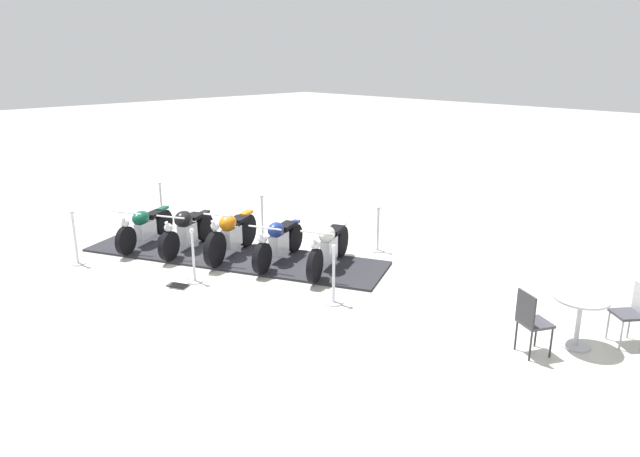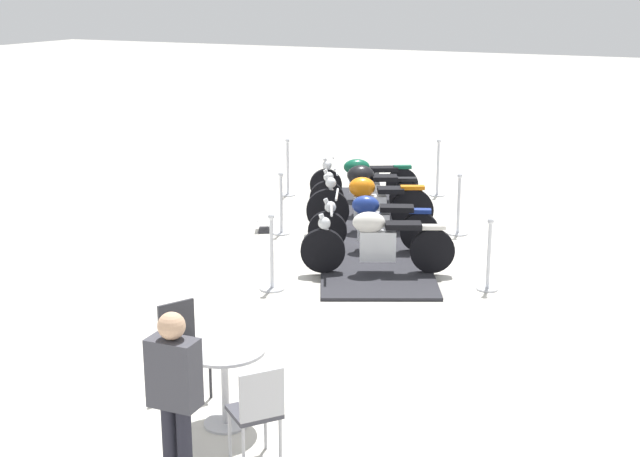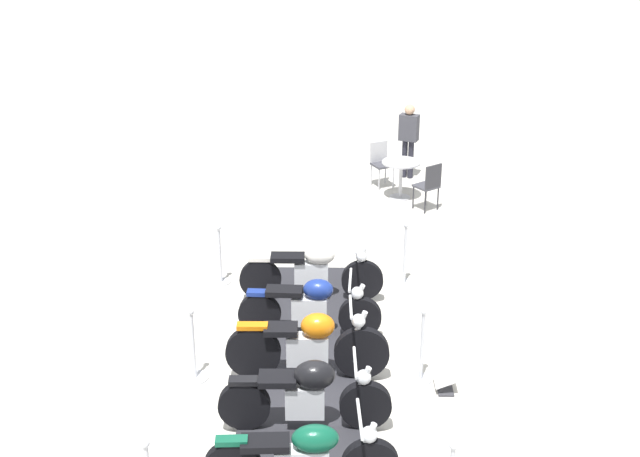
# 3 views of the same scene
# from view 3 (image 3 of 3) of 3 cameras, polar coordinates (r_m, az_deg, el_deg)

# --- Properties ---
(ground_plane) EXTENTS (80.00, 80.00, 0.00)m
(ground_plane) POSITION_cam_3_polar(r_m,az_deg,el_deg) (11.20, -0.85, -10.17)
(ground_plane) COLOR beige
(display_platform) EXTENTS (4.22, 6.63, 0.05)m
(display_platform) POSITION_cam_3_polar(r_m,az_deg,el_deg) (11.19, -0.85, -10.07)
(display_platform) COLOR #28282D
(display_platform) RESTS_ON ground_plane
(motorcycle_forest) EXTENTS (1.89, 1.12, 0.90)m
(motorcycle_forest) POSITION_cam_3_polar(r_m,az_deg,el_deg) (9.15, -1.03, -15.14)
(motorcycle_forest) COLOR black
(motorcycle_forest) RESTS_ON display_platform
(motorcycle_black) EXTENTS (1.90, 1.06, 0.91)m
(motorcycle_black) POSITION_cam_3_polar(r_m,az_deg,el_deg) (10.01, -0.85, -11.12)
(motorcycle_black) COLOR black
(motorcycle_black) RESTS_ON display_platform
(motorcycle_copper) EXTENTS (1.97, 1.02, 1.05)m
(motorcycle_copper) POSITION_cam_3_polar(r_m,az_deg,el_deg) (10.92, -0.72, -7.85)
(motorcycle_copper) COLOR black
(motorcycle_copper) RESTS_ON display_platform
(motorcycle_navy) EXTENTS (1.93, 0.98, 0.90)m
(motorcycle_navy) POSITION_cam_3_polar(r_m,az_deg,el_deg) (11.88, -0.60, -5.32)
(motorcycle_navy) COLOR black
(motorcycle_navy) RESTS_ON display_platform
(motorcycle_cream) EXTENTS (2.05, 1.10, 0.94)m
(motorcycle_cream) POSITION_cam_3_polar(r_m,az_deg,el_deg) (12.84, -0.45, -2.89)
(motorcycle_cream) COLOR black
(motorcycle_cream) RESTS_ON display_platform
(stanchion_right_rear) EXTENTS (0.35, 0.35, 1.07)m
(stanchion_right_rear) POSITION_cam_3_polar(r_m,az_deg,el_deg) (13.52, 5.75, -2.52)
(stanchion_right_rear) COLOR silver
(stanchion_right_rear) RESTS_ON ground_plane
(stanchion_left_rear) EXTENTS (0.30, 0.30, 1.01)m
(stanchion_left_rear) POSITION_cam_3_polar(r_m,az_deg,el_deg) (13.58, -6.78, -2.37)
(stanchion_left_rear) COLOR silver
(stanchion_left_rear) RESTS_ON ground_plane
(stanchion_right_mid) EXTENTS (0.30, 0.30, 1.06)m
(stanchion_right_mid) POSITION_cam_3_polar(r_m,az_deg,el_deg) (11.06, 6.90, -8.58)
(stanchion_right_mid) COLOR silver
(stanchion_right_mid) RESTS_ON ground_plane
(stanchion_left_mid) EXTENTS (0.35, 0.35, 1.04)m
(stanchion_left_mid) POSITION_cam_3_polar(r_m,az_deg,el_deg) (11.17, -8.54, -8.66)
(stanchion_left_mid) COLOR silver
(stanchion_left_mid) RESTS_ON ground_plane
(info_placard) EXTENTS (0.40, 0.43, 0.23)m
(info_placard) POSITION_cam_3_polar(r_m,az_deg,el_deg) (11.09, 8.47, -10.33)
(info_placard) COLOR #333338
(info_placard) RESTS_ON ground_plane
(cafe_table) EXTENTS (0.78, 0.78, 0.78)m
(cafe_table) POSITION_cam_3_polar(r_m,az_deg,el_deg) (17.01, 5.50, 3.92)
(cafe_table) COLOR #B7B7BC
(cafe_table) RESTS_ON ground_plane
(cafe_chair_near_table) EXTENTS (0.54, 0.54, 0.96)m
(cafe_chair_near_table) POSITION_cam_3_polar(r_m,az_deg,el_deg) (16.45, 7.40, 3.03)
(cafe_chair_near_table) COLOR #2D2D33
(cafe_chair_near_table) RESTS_ON ground_plane
(cafe_chair_across_table) EXTENTS (0.56, 0.56, 0.93)m
(cafe_chair_across_table) POSITION_cam_3_polar(r_m,az_deg,el_deg) (17.70, 4.16, 4.58)
(cafe_chair_across_table) COLOR #B7B7BC
(cafe_chair_across_table) RESTS_ON ground_plane
(bystander_person) EXTENTS (0.41, 0.23, 1.62)m
(bystander_person) POSITION_cam_3_polar(r_m,az_deg,el_deg) (18.11, 6.03, 6.36)
(bystander_person) COLOR #23232D
(bystander_person) RESTS_ON ground_plane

